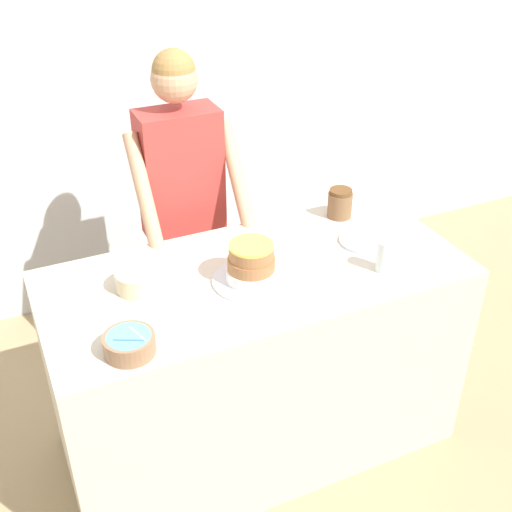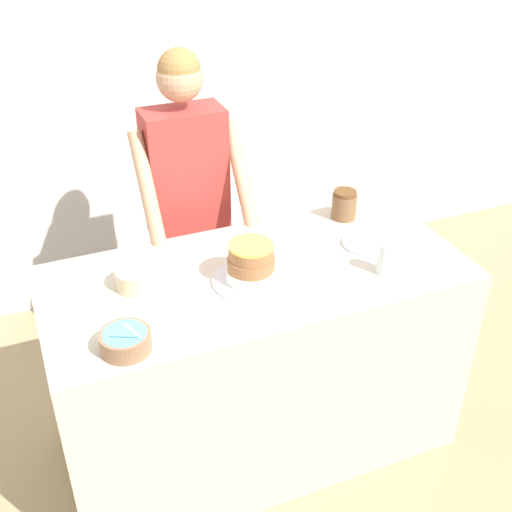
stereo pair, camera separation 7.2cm
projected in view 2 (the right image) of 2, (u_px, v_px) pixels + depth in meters
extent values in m
plane|color=tan|center=(291.00, 500.00, 2.65)|extent=(14.00, 14.00, 0.00)
cube|color=silver|center=(153.00, 71.00, 3.36)|extent=(10.00, 0.05, 2.60)
cube|color=beige|center=(256.00, 361.00, 2.70)|extent=(1.63, 0.74, 0.91)
cylinder|color=#2D2D38|center=(178.00, 302.00, 3.17)|extent=(0.11, 0.11, 0.78)
cylinder|color=#2D2D38|center=(209.00, 295.00, 3.22)|extent=(0.11, 0.11, 0.78)
cube|color=#B23833|center=(186.00, 173.00, 2.83)|extent=(0.35, 0.19, 0.58)
cylinder|color=tan|center=(149.00, 197.00, 2.64)|extent=(0.06, 0.37, 0.49)
cylinder|color=tan|center=(242.00, 181.00, 2.78)|extent=(0.06, 0.37, 0.49)
sphere|color=tan|center=(180.00, 78.00, 2.61)|extent=(0.19, 0.19, 0.19)
sphere|color=olive|center=(179.00, 70.00, 2.59)|extent=(0.18, 0.18, 0.18)
cylinder|color=silver|center=(251.00, 280.00, 2.40)|extent=(0.30, 0.30, 0.01)
cylinder|color=white|center=(251.00, 274.00, 2.38)|extent=(0.19, 0.19, 0.05)
cylinder|color=#9E663D|center=(251.00, 263.00, 2.36)|extent=(0.18, 0.18, 0.05)
cylinder|color=#9E663D|center=(251.00, 252.00, 2.33)|extent=(0.17, 0.17, 0.05)
cylinder|color=#F2DB4C|center=(251.00, 246.00, 2.32)|extent=(0.17, 0.17, 0.01)
cylinder|color=#936B4C|center=(126.00, 341.00, 2.05)|extent=(0.17, 0.17, 0.07)
cylinder|color=#60B7E0|center=(125.00, 335.00, 2.04)|extent=(0.14, 0.14, 0.01)
cylinder|color=silver|center=(138.00, 335.00, 2.00)|extent=(0.08, 0.06, 0.15)
cylinder|color=beige|center=(138.00, 278.00, 2.35)|extent=(0.16, 0.16, 0.08)
cylinder|color=white|center=(137.00, 271.00, 2.34)|extent=(0.14, 0.14, 0.01)
cylinder|color=silver|center=(139.00, 276.00, 2.28)|extent=(0.06, 0.01, 0.15)
cylinder|color=silver|center=(386.00, 259.00, 2.42)|extent=(0.06, 0.06, 0.13)
cylinder|color=silver|center=(367.00, 243.00, 2.63)|extent=(0.21, 0.21, 0.01)
cylinder|color=brown|center=(344.00, 206.00, 2.79)|extent=(0.11, 0.11, 0.11)
cylinder|color=brown|center=(345.00, 193.00, 2.76)|extent=(0.10, 0.10, 0.02)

